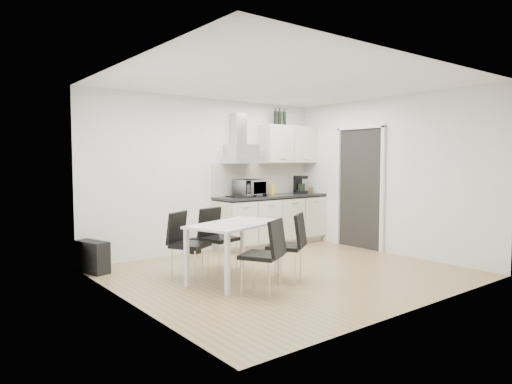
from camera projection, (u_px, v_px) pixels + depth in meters
ground at (286, 272)px, 6.32m from camera, size 4.50×4.50×0.00m
wall_back at (209, 175)px, 7.80m from camera, size 4.50×0.10×2.60m
wall_front at (417, 185)px, 4.65m from camera, size 4.50×0.10×2.60m
wall_left at (129, 184)px, 4.85m from camera, size 0.10×4.00×2.60m
wall_right at (387, 175)px, 7.61m from camera, size 0.10×4.00×2.60m
ceiling at (287, 83)px, 6.14m from camera, size 4.50×4.50×0.00m
doorway at (359, 189)px, 8.03m from camera, size 0.08×1.04×2.10m
kitchenette at (272, 200)px, 8.36m from camera, size 2.22×0.64×2.52m
dining_table at (235, 230)px, 5.86m from camera, size 1.43×1.09×0.75m
chair_far_left at (190, 246)px, 5.94m from camera, size 0.63×0.65×0.88m
chair_far_right at (219, 240)px, 6.40m from camera, size 0.53×0.58×0.88m
chair_near_left at (261, 257)px, 5.28m from camera, size 0.63×0.65×0.88m
chair_near_right at (285, 247)px, 5.83m from camera, size 0.65×0.66×0.88m
guitar_amp at (92, 257)px, 6.30m from camera, size 0.37×0.57×0.44m
floor_speaker at (195, 246)px, 7.60m from camera, size 0.19×0.17×0.26m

